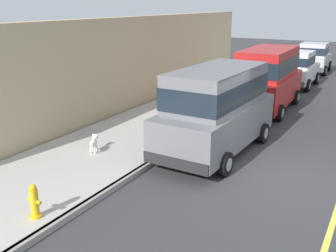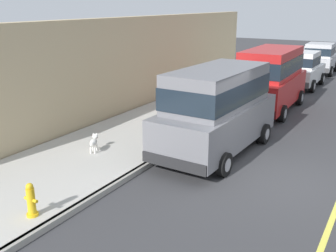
{
  "view_description": "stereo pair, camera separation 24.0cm",
  "coord_description": "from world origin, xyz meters",
  "px_view_note": "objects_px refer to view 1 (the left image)",
  "views": [
    {
      "loc": [
        2.16,
        -9.45,
        4.28
      ],
      "look_at": [
        -3.25,
        0.15,
        0.85
      ],
      "focal_mm": 42.4,
      "sensor_mm": 36.0,
      "label": 1
    },
    {
      "loc": [
        2.37,
        -9.33,
        4.28
      ],
      "look_at": [
        -3.25,
        0.15,
        0.85
      ],
      "focal_mm": 42.4,
      "sensor_mm": 36.0,
      "label": 2
    }
  ],
  "objects_px": {
    "car_red_van": "(267,76)",
    "car_white_hatchback": "(296,68)",
    "fire_hydrant": "(34,202)",
    "car_grey_van": "(217,106)",
    "car_silver_hatchback": "(314,57)",
    "dog_white": "(94,142)"
  },
  "relations": [
    {
      "from": "car_grey_van",
      "to": "dog_white",
      "type": "relative_size",
      "value": 7.24
    },
    {
      "from": "car_red_van",
      "to": "dog_white",
      "type": "height_order",
      "value": "car_red_van"
    },
    {
      "from": "car_grey_van",
      "to": "dog_white",
      "type": "distance_m",
      "value": 3.74
    },
    {
      "from": "car_grey_van",
      "to": "car_silver_hatchback",
      "type": "xyz_separation_m",
      "value": [
        -0.11,
        16.14,
        -0.42
      ]
    },
    {
      "from": "car_red_van",
      "to": "dog_white",
      "type": "relative_size",
      "value": 7.2
    },
    {
      "from": "car_white_hatchback",
      "to": "dog_white",
      "type": "relative_size",
      "value": 5.58
    },
    {
      "from": "dog_white",
      "to": "car_red_van",
      "type": "bearing_deg",
      "value": 69.97
    },
    {
      "from": "car_silver_hatchback",
      "to": "car_grey_van",
      "type": "bearing_deg",
      "value": -89.62
    },
    {
      "from": "car_red_van",
      "to": "car_silver_hatchback",
      "type": "relative_size",
      "value": 1.28
    },
    {
      "from": "car_grey_van",
      "to": "car_red_van",
      "type": "height_order",
      "value": "same"
    },
    {
      "from": "car_grey_van",
      "to": "fire_hydrant",
      "type": "height_order",
      "value": "car_grey_van"
    },
    {
      "from": "car_grey_van",
      "to": "car_silver_hatchback",
      "type": "distance_m",
      "value": 16.15
    },
    {
      "from": "car_white_hatchback",
      "to": "car_grey_van",
      "type": "bearing_deg",
      "value": -89.51
    },
    {
      "from": "car_red_van",
      "to": "fire_hydrant",
      "type": "relative_size",
      "value": 6.8
    },
    {
      "from": "car_grey_van",
      "to": "car_silver_hatchback",
      "type": "height_order",
      "value": "car_grey_van"
    },
    {
      "from": "car_white_hatchback",
      "to": "car_silver_hatchback",
      "type": "bearing_deg",
      "value": 90.12
    },
    {
      "from": "fire_hydrant",
      "to": "car_red_van",
      "type": "bearing_deg",
      "value": 82.64
    },
    {
      "from": "car_red_van",
      "to": "car_white_hatchback",
      "type": "distance_m",
      "value": 5.49
    },
    {
      "from": "dog_white",
      "to": "car_white_hatchback",
      "type": "bearing_deg",
      "value": 77.88
    },
    {
      "from": "car_silver_hatchback",
      "to": "dog_white",
      "type": "xyz_separation_m",
      "value": [
        -2.82,
        -18.25,
        -0.55
      ]
    },
    {
      "from": "fire_hydrant",
      "to": "car_grey_van",
      "type": "bearing_deg",
      "value": 74.4
    },
    {
      "from": "car_white_hatchback",
      "to": "fire_hydrant",
      "type": "xyz_separation_m",
      "value": [
        -1.47,
        -16.68,
        -0.5
      ]
    }
  ]
}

